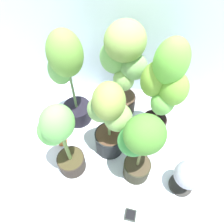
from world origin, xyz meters
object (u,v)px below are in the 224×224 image
potted_plant_back_center (123,65)px  potted_plant_back_left (68,76)px  potted_plant_center (109,119)px  floor_fan (188,176)px  hygrometer_box (130,215)px  potted_plant_front_right (140,146)px  nutrient_bottle (60,135)px  potted_plant_back_right (164,87)px  potted_plant_front_left (61,139)px

potted_plant_back_center → potted_plant_back_left: bearing=-155.5°
potted_plant_center → floor_fan: size_ratio=2.30×
potted_plant_back_center → hygrometer_box: (0.21, -0.97, -0.54)m
potted_plant_front_right → potted_plant_back_center: (-0.20, 0.64, 0.11)m
potted_plant_back_left → potted_plant_center: bearing=-35.8°
potted_plant_back_center → nutrient_bottle: (-0.46, -0.48, -0.43)m
potted_plant_front_right → potted_plant_center: 0.30m
potted_plant_front_right → potted_plant_back_right: (0.12, 0.44, 0.12)m
potted_plant_back_right → potted_plant_center: bearing=-145.0°
potted_plant_front_left → hygrometer_box: potted_plant_front_left is taller
floor_fan → potted_plant_center: bearing=-81.0°
potted_plant_center → nutrient_bottle: potted_plant_center is taller
potted_plant_back_center → floor_fan: (0.57, -0.69, -0.35)m
potted_plant_front_right → floor_fan: (0.37, -0.05, -0.23)m
floor_fan → potted_plant_back_left: bearing=-86.9°
potted_plant_back_right → potted_plant_back_left: (-0.73, 0.02, -0.02)m
potted_plant_front_right → potted_plant_front_left: (-0.53, -0.03, -0.01)m
potted_plant_back_right → floor_fan: size_ratio=2.92×
potted_plant_front_left → nutrient_bottle: bearing=124.6°
potted_plant_front_right → potted_plant_back_center: bearing=107.6°
potted_plant_front_left → potted_plant_center: size_ratio=1.01×
potted_plant_front_right → potted_plant_back_right: size_ratio=0.75×
potted_plant_center → nutrient_bottle: bearing=-176.8°
hygrometer_box → nutrient_bottle: bearing=57.1°
potted_plant_front_right → floor_fan: size_ratio=2.19×
potted_plant_back_center → potted_plant_back_left: (-0.40, -0.18, -0.01)m
potted_plant_back_left → hygrometer_box: (0.61, -0.79, -0.53)m
floor_fan → nutrient_bottle: 1.05m
potted_plant_front_right → potted_plant_back_center: size_ratio=0.78×
potted_plant_back_right → hygrometer_box: potted_plant_back_right is taller
hygrometer_box → potted_plant_center: bearing=28.7°
potted_plant_front_left → potted_plant_back_center: potted_plant_back_center is taller
potted_plant_front_right → hygrometer_box: potted_plant_front_right is taller
potted_plant_back_right → hygrometer_box: (-0.11, -0.77, -0.55)m
potted_plant_center → hygrometer_box: bearing=-64.9°
potted_plant_front_left → floor_fan: 0.92m
floor_fan → potted_plant_back_center: bearing=-109.9°
hygrometer_box → potted_plant_front_right: bearing=5.1°
potted_plant_back_right → potted_plant_front_right: bearing=-105.8°
potted_plant_back_center → potted_plant_center: (-0.03, -0.45, -0.13)m
potted_plant_front_right → potted_plant_back_center: potted_plant_back_center is taller
potted_plant_front_right → floor_fan: 0.44m
hygrometer_box → floor_fan: size_ratio=0.26×
potted_plant_front_left → floor_fan: (0.89, -0.02, -0.23)m
potted_plant_front_right → potted_plant_front_left: bearing=-176.5°
potted_plant_back_center → hygrometer_box: bearing=-77.7°
potted_plant_back_left → floor_fan: bearing=-27.4°
hygrometer_box → potted_plant_front_left: bearing=64.4°
potted_plant_back_right → hygrometer_box: size_ratio=11.38×
potted_plant_center → potted_plant_back_left: (-0.37, 0.27, 0.12)m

